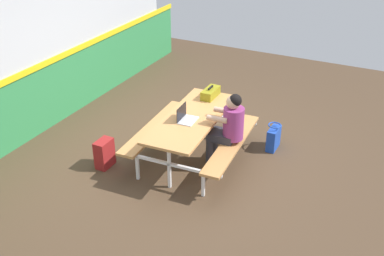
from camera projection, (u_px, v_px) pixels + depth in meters
name	position (u px, v px, depth m)	size (l,w,h in m)	color
ground_plane	(198.00, 153.00, 7.29)	(10.00, 10.00, 0.02)	#4C3826
accent_backdrop	(53.00, 52.00, 7.75)	(8.00, 0.14, 2.60)	#338C4C
picnic_table_main	(192.00, 126.00, 6.85)	(2.00, 1.66, 0.74)	tan
student_nearer	(228.00, 125.00, 6.62)	(0.38, 0.53, 1.21)	#2D2D38
laptop_silver	(186.00, 117.00, 6.65)	(0.33, 0.24, 0.22)	silver
toolbox_grey	(211.00, 93.00, 7.35)	(0.40, 0.18, 0.18)	olive
backpack_dark	(104.00, 154.00, 6.86)	(0.30, 0.22, 0.44)	maroon
tote_bag_bright	(274.00, 138.00, 7.32)	(0.34, 0.21, 0.43)	#1E47B2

